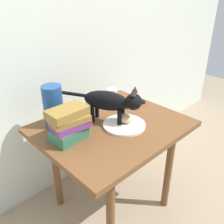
# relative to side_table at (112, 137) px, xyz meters

# --- Properties ---
(ground_plane) EXTENTS (6.00, 6.00, 0.00)m
(ground_plane) POSITION_rel_side_table_xyz_m (0.00, 0.00, -0.53)
(ground_plane) COLOR gray
(back_panel) EXTENTS (4.00, 0.04, 2.20)m
(back_panel) POSITION_rel_side_table_xyz_m (0.00, 0.45, 0.57)
(back_panel) COLOR silver
(back_panel) RESTS_ON ground
(side_table) EXTENTS (0.80, 0.66, 0.61)m
(side_table) POSITION_rel_side_table_xyz_m (0.00, 0.00, 0.00)
(side_table) COLOR brown
(side_table) RESTS_ON ground
(plate) EXTENTS (0.24, 0.24, 0.01)m
(plate) POSITION_rel_side_table_xyz_m (0.04, -0.06, 0.09)
(plate) COLOR silver
(plate) RESTS_ON side_table
(bread_roll) EXTENTS (0.08, 0.09, 0.05)m
(bread_roll) POSITION_rel_side_table_xyz_m (0.05, -0.05, 0.12)
(bread_roll) COLOR #E0BC7A
(bread_roll) RESTS_ON plate
(cat) EXTENTS (0.25, 0.44, 0.23)m
(cat) POSITION_rel_side_table_xyz_m (0.02, 0.02, 0.22)
(cat) COLOR black
(cat) RESTS_ON side_table
(book_stack) EXTENTS (0.20, 0.15, 0.17)m
(book_stack) POSITION_rel_side_table_xyz_m (-0.25, 0.04, 0.17)
(book_stack) COLOR #336B4C
(book_stack) RESTS_ON side_table
(green_vase) EXTENTS (0.11, 0.11, 0.23)m
(green_vase) POSITION_rel_side_table_xyz_m (-0.23, 0.22, 0.20)
(green_vase) COLOR navy
(green_vase) RESTS_ON side_table
(candle_jar) EXTENTS (0.07, 0.07, 0.08)m
(candle_jar) POSITION_rel_side_table_xyz_m (0.22, 0.23, 0.12)
(candle_jar) COLOR silver
(candle_jar) RESTS_ON side_table
(tv_remote) EXTENTS (0.16, 0.07, 0.02)m
(tv_remote) POSITION_rel_side_table_xyz_m (0.28, 0.08, 0.09)
(tv_remote) COLOR black
(tv_remote) RESTS_ON side_table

